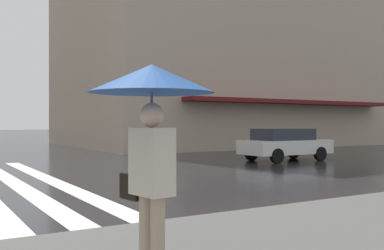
{
  "coord_description": "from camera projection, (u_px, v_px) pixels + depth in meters",
  "views": [
    {
      "loc": [
        -9.2,
        1.12,
        1.65
      ],
      "look_at": [
        2.78,
        -6.12,
        1.59
      ],
      "focal_mm": 41.97,
      "sensor_mm": 36.0,
      "label": 1
    }
  ],
  "objects": [
    {
      "name": "car_white",
      "position": [
        285.0,
        144.0,
        19.65
      ],
      "size": [
        1.85,
        4.1,
        1.41
      ],
      "color": "silver",
      "rests_on": "ground_plane"
    },
    {
      "name": "pedestrian_approaching_kerb",
      "position": [
        151.0,
        105.0,
        3.99
      ],
      "size": [
        1.12,
        1.12,
        2.02
      ],
      "color": "beige",
      "rests_on": "sidewalk_pavement"
    }
  ]
}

